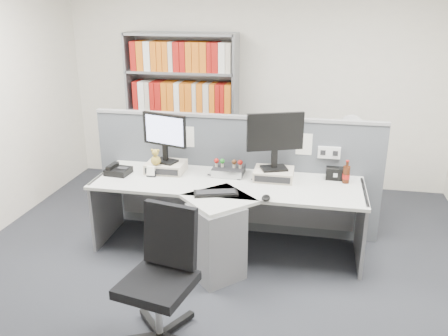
% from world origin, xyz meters
% --- Properties ---
extents(ground, '(5.50, 5.50, 0.00)m').
position_xyz_m(ground, '(0.00, 0.00, 0.00)').
color(ground, '#32343B').
rests_on(ground, ground).
extents(room_shell, '(5.04, 5.54, 2.72)m').
position_xyz_m(room_shell, '(0.00, 0.00, 1.79)').
color(room_shell, white).
rests_on(room_shell, ground).
extents(partition, '(3.00, 0.08, 1.27)m').
position_xyz_m(partition, '(0.00, 1.25, 0.65)').
color(partition, '#555960').
rests_on(partition, ground).
extents(desk, '(2.60, 1.20, 0.72)m').
position_xyz_m(desk, '(0.00, 0.60, 0.46)').
color(desk, beige).
rests_on(desk, ground).
extents(monitor_riser_left, '(0.38, 0.31, 0.10)m').
position_xyz_m(monitor_riser_left, '(-0.67, 0.98, 0.77)').
color(monitor_riser_left, beige).
rests_on(monitor_riser_left, desk).
extents(monitor_riser_right, '(0.38, 0.31, 0.10)m').
position_xyz_m(monitor_riser_right, '(0.43, 0.98, 0.77)').
color(monitor_riser_right, beige).
rests_on(monitor_riser_right, desk).
extents(monitor_left, '(0.48, 0.22, 0.50)m').
position_xyz_m(monitor_left, '(-0.67, 0.98, 1.12)').
color(monitor_left, black).
rests_on(monitor_left, monitor_riser_left).
extents(monitor_right, '(0.53, 0.25, 0.56)m').
position_xyz_m(monitor_right, '(0.43, 0.98, 1.15)').
color(monitor_right, black).
rests_on(monitor_right, monitor_riser_right).
extents(desktop_pc, '(0.31, 0.27, 0.08)m').
position_xyz_m(desktop_pc, '(-0.03, 1.02, 0.76)').
color(desktop_pc, black).
rests_on(desktop_pc, desk).
extents(figurines, '(0.29, 0.05, 0.09)m').
position_xyz_m(figurines, '(-0.03, 1.00, 0.85)').
color(figurines, beige).
rests_on(figurines, desktop_pc).
extents(keyboard, '(0.42, 0.26, 0.03)m').
position_xyz_m(keyboard, '(-0.04, 0.49, 0.73)').
color(keyboard, black).
rests_on(keyboard, desk).
extents(mouse, '(0.08, 0.12, 0.05)m').
position_xyz_m(mouse, '(0.41, 0.45, 0.74)').
color(mouse, black).
rests_on(mouse, desk).
extents(desk_phone, '(0.25, 0.23, 0.10)m').
position_xyz_m(desk_phone, '(-1.12, 0.81, 0.76)').
color(desk_phone, black).
rests_on(desk_phone, desk).
extents(desk_calendar, '(0.09, 0.07, 0.11)m').
position_xyz_m(desk_calendar, '(-0.77, 0.81, 0.77)').
color(desk_calendar, black).
rests_on(desk_calendar, desk).
extents(plush_toy, '(0.10, 0.10, 0.17)m').
position_xyz_m(plush_toy, '(-0.74, 0.87, 0.89)').
color(plush_toy, olive).
rests_on(plush_toy, monitor_riser_left).
extents(speaker, '(0.18, 0.10, 0.12)m').
position_xyz_m(speaker, '(1.02, 1.09, 0.78)').
color(speaker, black).
rests_on(speaker, desk).
extents(cola_bottle, '(0.07, 0.07, 0.23)m').
position_xyz_m(cola_bottle, '(1.12, 1.01, 0.80)').
color(cola_bottle, '#3F190A').
rests_on(cola_bottle, desk).
extents(shelving_unit, '(1.41, 0.40, 2.00)m').
position_xyz_m(shelving_unit, '(-0.90, 2.44, 0.98)').
color(shelving_unit, gray).
rests_on(shelving_unit, ground).
extents(filing_cabinet, '(0.45, 0.61, 0.70)m').
position_xyz_m(filing_cabinet, '(1.20, 1.99, 0.35)').
color(filing_cabinet, gray).
rests_on(filing_cabinet, ground).
extents(desk_fan, '(0.28, 0.16, 0.46)m').
position_xyz_m(desk_fan, '(1.20, 1.99, 0.99)').
color(desk_fan, white).
rests_on(desk_fan, filing_cabinet).
extents(office_chair, '(0.65, 0.65, 0.99)m').
position_xyz_m(office_chair, '(-0.21, -0.55, 0.53)').
color(office_chair, silver).
rests_on(office_chair, ground).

